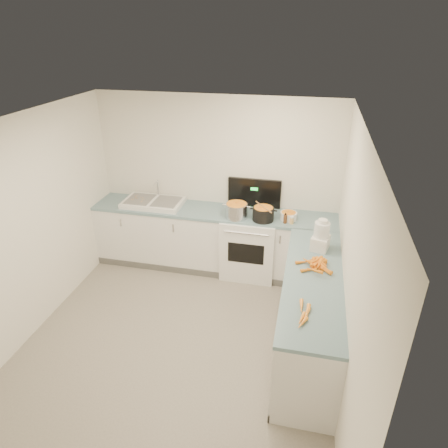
% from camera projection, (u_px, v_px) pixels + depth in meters
% --- Properties ---
extents(floor, '(3.50, 4.00, 0.00)m').
position_uv_depth(floor, '(178.00, 344.00, 4.63)').
color(floor, gray).
rests_on(floor, ground).
extents(ceiling, '(3.50, 4.00, 0.00)m').
position_uv_depth(ceiling, '(163.00, 128.00, 3.51)').
color(ceiling, silver).
rests_on(ceiling, ground).
extents(wall_back, '(3.50, 0.00, 2.50)m').
position_uv_depth(wall_back, '(218.00, 183.00, 5.81)').
color(wall_back, silver).
rests_on(wall_back, ground).
extents(wall_front, '(3.50, 0.00, 2.50)m').
position_uv_depth(wall_front, '(57.00, 421.00, 2.33)').
color(wall_front, silver).
rests_on(wall_front, ground).
extents(wall_left, '(0.00, 4.00, 2.50)m').
position_uv_depth(wall_left, '(22.00, 233.00, 4.41)').
color(wall_left, silver).
rests_on(wall_left, ground).
extents(wall_right, '(0.00, 4.00, 2.50)m').
position_uv_depth(wall_right, '(349.00, 272.00, 3.73)').
color(wall_right, silver).
rests_on(wall_right, ground).
extents(counter_back, '(3.50, 0.62, 0.94)m').
position_uv_depth(counter_back, '(213.00, 239.00, 5.90)').
color(counter_back, white).
rests_on(counter_back, ground).
extents(counter_right, '(0.62, 2.20, 0.94)m').
position_uv_depth(counter_right, '(310.00, 313.00, 4.40)').
color(counter_right, white).
rests_on(counter_right, ground).
extents(stove, '(0.76, 0.65, 1.36)m').
position_uv_depth(stove, '(250.00, 243.00, 5.78)').
color(stove, white).
rests_on(stove, ground).
extents(sink, '(0.86, 0.52, 0.31)m').
position_uv_depth(sink, '(153.00, 202.00, 5.85)').
color(sink, white).
rests_on(sink, counter_back).
extents(steel_pot, '(0.33, 0.33, 0.23)m').
position_uv_depth(steel_pot, '(236.00, 211.00, 5.44)').
color(steel_pot, silver).
rests_on(steel_pot, stove).
extents(black_pot, '(0.31, 0.31, 0.20)m').
position_uv_depth(black_pot, '(263.00, 215.00, 5.38)').
color(black_pot, black).
rests_on(black_pot, stove).
extents(wooden_spoon, '(0.26, 0.33, 0.02)m').
position_uv_depth(wooden_spoon, '(264.00, 207.00, 5.32)').
color(wooden_spoon, '#AD7A47').
rests_on(wooden_spoon, black_pot).
extents(mixing_bowl, '(0.25, 0.25, 0.10)m').
position_uv_depth(mixing_bowl, '(288.00, 216.00, 5.41)').
color(mixing_bowl, white).
rests_on(mixing_bowl, counter_back).
extents(extract_bottle, '(0.05, 0.05, 0.12)m').
position_uv_depth(extract_bottle, '(285.00, 219.00, 5.31)').
color(extract_bottle, '#593319').
rests_on(extract_bottle, counter_back).
extents(spice_jar, '(0.05, 0.05, 0.09)m').
position_uv_depth(spice_jar, '(292.00, 221.00, 5.29)').
color(spice_jar, '#E5B266').
rests_on(spice_jar, counter_back).
extents(food_processor, '(0.24, 0.27, 0.39)m').
position_uv_depth(food_processor, '(321.00, 237.00, 4.64)').
color(food_processor, white).
rests_on(food_processor, counter_right).
extents(carrot_pile, '(0.41, 0.38, 0.09)m').
position_uv_depth(carrot_pile, '(317.00, 264.00, 4.35)').
color(carrot_pile, orange).
rests_on(carrot_pile, counter_right).
extents(peeled_carrots, '(0.12, 0.41, 0.04)m').
position_uv_depth(peeled_carrots, '(304.00, 314.00, 3.63)').
color(peeled_carrots, orange).
rests_on(peeled_carrots, counter_right).
extents(peelings, '(0.23, 0.24, 0.01)m').
position_uv_depth(peelings, '(139.00, 199.00, 5.88)').
color(peelings, tan).
rests_on(peelings, sink).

